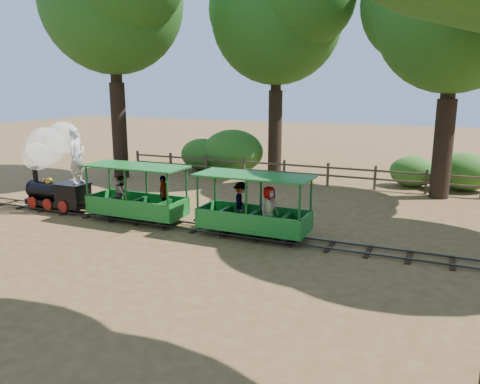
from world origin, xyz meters
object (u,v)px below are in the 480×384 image
at_px(carriage_rear, 253,211).
at_px(fence, 306,171).
at_px(carriage_front, 138,199).
at_px(locomotive, 53,159).

xyz_separation_m(carriage_rear, fence, (-0.77, 7.99, -0.19)).
distance_m(carriage_front, fence, 8.60).
xyz_separation_m(locomotive, carriage_rear, (7.46, -0.07, -1.00)).
bearing_deg(carriage_rear, carriage_front, -179.82).
bearing_deg(fence, carriage_front, -111.57).
bearing_deg(carriage_front, carriage_rear, 0.18).
xyz_separation_m(locomotive, fence, (6.70, 7.92, -1.20)).
relative_size(locomotive, carriage_front, 0.96).
bearing_deg(carriage_front, locomotive, 178.72).
bearing_deg(fence, locomotive, -130.21).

